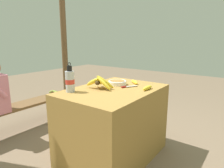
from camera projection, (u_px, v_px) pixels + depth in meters
name	position (u px, v px, depth m)	size (l,w,h in m)	color
ground_plane	(114.00, 156.00, 2.27)	(12.00, 12.00, 0.00)	#75604C
market_counter	(114.00, 124.00, 2.18)	(1.12, 0.78, 0.78)	olive
banana_bunch_ripe	(100.00, 82.00, 2.09)	(0.21, 0.33, 0.16)	#4C381E
serving_bowl	(117.00, 82.00, 2.29)	(0.21, 0.21, 0.05)	white
water_bottle	(70.00, 81.00, 1.96)	(0.09, 0.09, 0.29)	silver
loose_banana_front	(147.00, 88.00, 2.06)	(0.19, 0.04, 0.04)	yellow
loose_banana_side	(134.00, 82.00, 2.35)	(0.15, 0.17, 0.04)	yellow
knife	(127.00, 87.00, 2.16)	(0.18, 0.12, 0.02)	#BCBCC1
wooden_bench	(26.00, 107.00, 2.89)	(1.77, 0.32, 0.39)	brown
banana_bunch_green	(55.00, 92.00, 3.27)	(0.18, 0.31, 0.10)	#4C381E
support_post_far	(64.00, 34.00, 3.66)	(0.10, 0.10, 2.79)	brown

